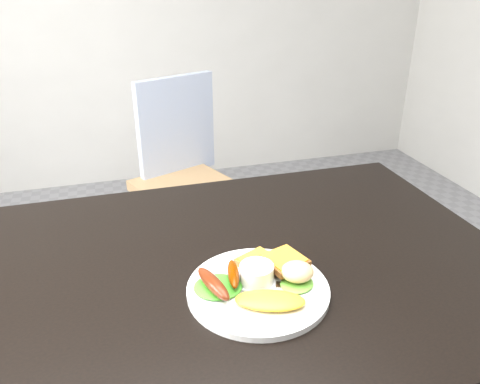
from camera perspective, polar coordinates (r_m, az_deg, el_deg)
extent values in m
cube|color=black|center=(0.98, -1.89, -9.62)|extent=(1.20, 0.80, 0.04)
cube|color=#A68054|center=(2.00, -6.63, 0.47)|extent=(0.48, 0.48, 0.04)
imported|color=navy|center=(1.43, 5.17, 3.15)|extent=(0.58, 0.43, 1.50)
cylinder|color=white|center=(0.89, 2.20, -11.80)|extent=(0.26, 0.26, 0.01)
ellipsoid|color=#299119|center=(0.88, -2.71, -11.45)|extent=(0.11, 0.10, 0.01)
ellipsoid|color=#63A536|center=(0.89, 6.93, -11.04)|extent=(0.08, 0.08, 0.01)
ellipsoid|color=#FFFA45|center=(0.84, 3.70, -13.04)|extent=(0.14, 0.10, 0.02)
ellipsoid|color=#601C0B|center=(0.86, -3.28, -11.08)|extent=(0.06, 0.11, 0.03)
ellipsoid|color=#6A2F00|center=(0.88, -0.83, -9.94)|extent=(0.04, 0.09, 0.02)
cylinder|color=white|center=(0.89, 2.04, -9.96)|extent=(0.07, 0.07, 0.04)
cube|color=brown|center=(0.94, 2.36, -8.59)|extent=(0.10, 0.10, 0.01)
cube|color=#976430|center=(0.92, 5.40, -8.38)|extent=(0.09, 0.09, 0.01)
ellipsoid|color=#F0F0B3|center=(0.89, 6.99, -9.61)|extent=(0.07, 0.06, 0.03)
cube|color=#ADAFB7|center=(0.87, 0.03, -12.20)|extent=(0.13, 0.06, 0.00)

